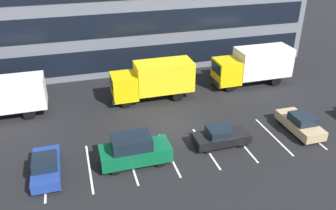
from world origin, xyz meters
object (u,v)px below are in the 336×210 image
at_px(box_truck_yellow, 253,65).
at_px(box_truck_yellow_all, 154,79).
at_px(sedan_navy, 46,167).
at_px(suv_forest, 134,150).
at_px(box_truck_orange, 2,96).
at_px(sedan_tan, 300,123).
at_px(sedan_black, 221,137).

height_order(box_truck_yellow, box_truck_yellow_all, box_truck_yellow).
relative_size(sedan_navy, suv_forest, 0.88).
height_order(box_truck_orange, sedan_tan, box_truck_orange).
bearing_deg(box_truck_yellow_all, sedan_tan, -42.67).
bearing_deg(box_truck_yellow, suv_forest, -145.36).
bearing_deg(sedan_black, sedan_tan, -0.27).
bearing_deg(sedan_tan, suv_forest, -178.36).
xyz_separation_m(box_truck_yellow, sedan_navy, (-19.85, -9.50, -1.37)).
bearing_deg(sedan_tan, box_truck_yellow_all, 137.33).
height_order(sedan_black, sedan_navy, sedan_navy).
xyz_separation_m(box_truck_orange, sedan_navy, (3.42, -9.13, -1.20)).
bearing_deg(sedan_navy, box_truck_yellow_all, 43.47).
distance_m(sedan_black, suv_forest, 6.56).
relative_size(box_truck_yellow_all, sedan_navy, 1.82).
xyz_separation_m(box_truck_yellow_all, sedan_black, (2.84, -8.79, -1.29)).
relative_size(box_truck_yellow, sedan_black, 1.94).
relative_size(box_truck_yellow, suv_forest, 1.67).
bearing_deg(box_truck_yellow, sedan_navy, -154.43).
distance_m(box_truck_yellow, sedan_navy, 22.04).
relative_size(sedan_black, sedan_navy, 0.98).
relative_size(box_truck_yellow_all, suv_forest, 1.59).
height_order(sedan_black, sedan_tan, sedan_tan).
relative_size(box_truck_yellow_all, sedan_black, 1.86).
relative_size(box_truck_orange, sedan_black, 1.78).
bearing_deg(sedan_tan, sedan_black, 179.73).
bearing_deg(box_truck_orange, box_truck_yellow, 0.90).
xyz_separation_m(suv_forest, sedan_tan, (13.26, 0.38, -0.31)).
bearing_deg(box_truck_yellow_all, suv_forest, -111.90).
distance_m(box_truck_orange, suv_forest, 13.14).
distance_m(box_truck_yellow, box_truck_yellow_all, 10.42).
relative_size(box_truck_orange, suv_forest, 1.53).
relative_size(suv_forest, sedan_tan, 1.10).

